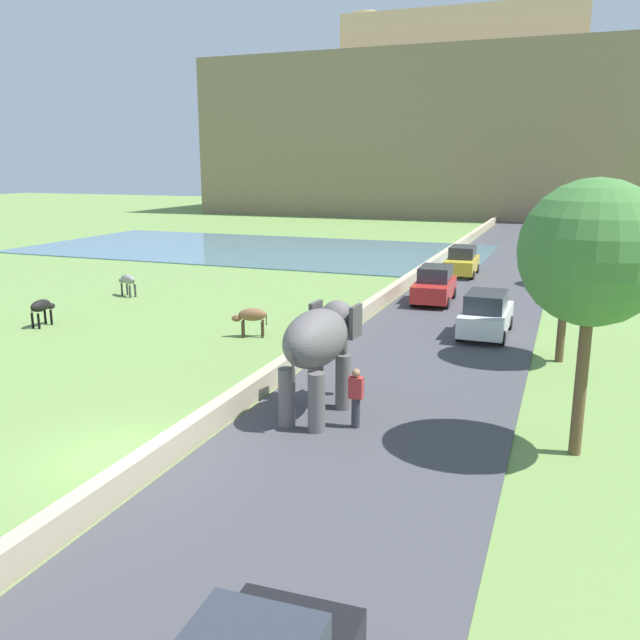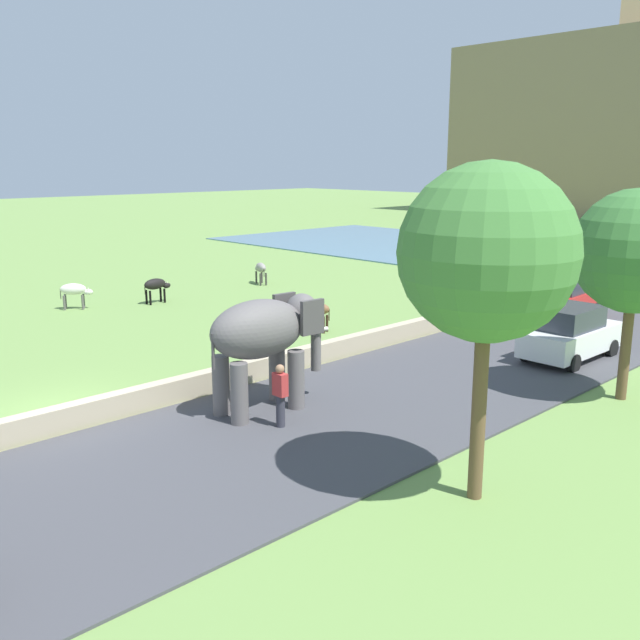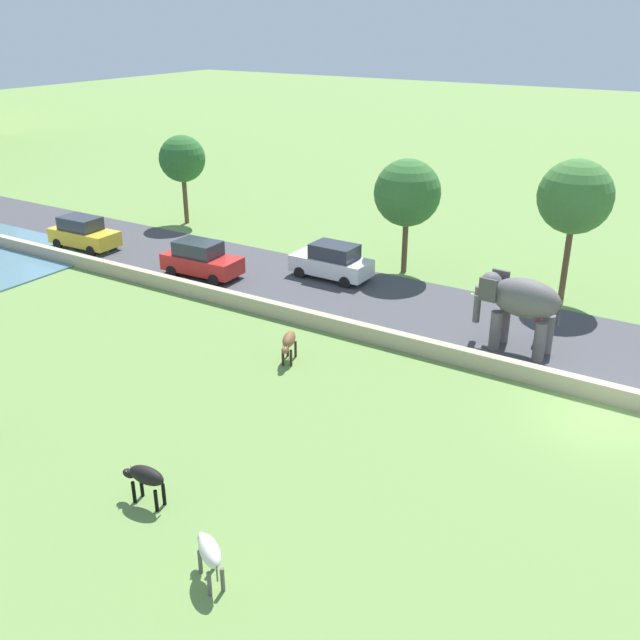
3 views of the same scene
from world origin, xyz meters
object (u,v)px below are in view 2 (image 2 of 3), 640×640
Objects in this scene: elephant at (265,335)px; cow_brown at (315,310)px; person_beside_elephant at (280,395)px; cow_grey at (261,269)px; car_red at (565,297)px; car_white at (571,333)px; cow_black at (156,285)px; cow_white at (74,290)px.

elephant is 2.49× the size of cow_brown.
person_beside_elephant reaches higher than cow_brown.
cow_grey is at bearing 142.46° from person_beside_elephant.
elephant is 15.92m from car_red.
cow_black is (-17.59, -4.87, -0.06)m from car_white.
cow_white is 9.96m from cow_grey.
cow_black is at bearing -84.41° from cow_grey.
elephant is at bearing -89.94° from car_red.
person_beside_elephant is at bearing -100.22° from car_white.
car_white is 9.24m from cow_brown.
elephant is at bearing 155.73° from person_beside_elephant.
person_beside_elephant is (1.20, -0.54, -1.16)m from elephant.
person_beside_elephant is at bearing -85.77° from car_red.
person_beside_elephant is 16.46m from car_red.
elephant is at bearing -7.41° from cow_white.
cow_white and cow_black have the same top height.
cow_grey is (-15.11, 11.99, -1.20)m from elephant.
elephant is 2.50× the size of cow_black.
car_white is 2.85× the size of cow_grey.
car_red is 2.89× the size of cow_grey.
cow_black is (-14.46, 5.34, -1.20)m from elephant.
cow_grey is 6.69m from cow_black.
car_red is 3.04× the size of cow_white.
car_white reaches higher than cow_black.
cow_brown is at bearing 9.75° from cow_black.
cow_black is at bearing 159.43° from person_beside_elephant.
car_white is 3.00× the size of cow_white.
elephant is 19.33m from cow_grey.
elephant reaches higher than cow_black.
car_white is 20.57m from cow_white.
car_white is at bearing 23.37° from cow_white.
person_beside_elephant reaches higher than cow_grey.
cow_white is 0.95× the size of cow_grey.
person_beside_elephant is 0.40× the size of car_red.
cow_black is at bearing -143.87° from car_red.
cow_white is at bearing -93.70° from cow_grey.
car_red is 20.95m from cow_white.
cow_grey is at bearing 95.59° from cow_black.
cow_brown is (-5.48, 6.88, -1.20)m from elephant.
cow_grey is 1.01× the size of cow_black.
elephant reaches higher than cow_brown.
elephant is 2.15× the size of person_beside_elephant.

